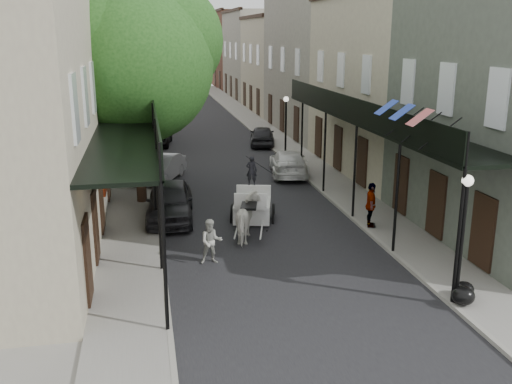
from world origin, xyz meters
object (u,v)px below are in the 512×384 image
car_right_near (288,163)px  car_right_far (262,136)px  lamppost_left (153,181)px  pedestrian_walking (211,242)px  horse (249,218)px  car_left_far (156,137)px  tree_near (144,57)px  lamppost_right_far (286,126)px  car_left_near (170,201)px  carriage (253,192)px  pedestrian_sidewalk_right (371,205)px  car_left_mid (161,168)px  tree_far (142,59)px  pedestrian_sidewalk_left (131,143)px  lamppost_right_near (462,238)px

car_right_near → car_right_far: 8.62m
lamppost_left → pedestrian_walking: 4.19m
car_right_far → pedestrian_walking: bearing=84.1°
horse → car_left_far: bearing=-67.4°
tree_near → lamppost_right_far: (8.30, 7.82, -4.44)m
car_right_far → car_left_near: bearing=75.6°
tree_near → carriage: 7.50m
pedestrian_sidewalk_right → car_left_mid: size_ratio=0.43×
tree_far → car_right_far: bearing=-11.3°
pedestrian_sidewalk_left → car_left_mid: pedestrian_sidewalk_left is taller
horse → pedestrian_sidewalk_left: bearing=-59.5°
lamppost_right_near → pedestrian_walking: lamppost_right_near is taller
car_left_far → lamppost_right_far: bearing=-30.1°
car_left_far → car_right_far: car_right_far is taller
tree_near → car_right_far: (7.80, 12.44, -5.80)m
lamppost_right_near → carriage: lamppost_right_near is taller
carriage → car_right_far: 16.04m
tree_far → car_left_mid: size_ratio=2.09×
pedestrian_sidewalk_right → car_left_far: pedestrian_sidewalk_right is taller
car_left_near → car_right_near: car_left_near is taller
lamppost_right_near → carriage: size_ratio=1.29×
lamppost_left → lamppost_right_far: same height
tree_far → carriage: 18.31m
tree_far → car_left_mid: (0.65, -10.18, -5.16)m
horse → lamppost_left: bearing=-10.9°
lamppost_right_near → tree_far: bearing=107.7°
pedestrian_sidewalk_left → car_right_near: bearing=147.4°
tree_near → lamppost_left: 6.10m
pedestrian_walking → pedestrian_sidewalk_right: bearing=19.3°
car_left_mid → car_left_near: bearing=-66.3°
car_left_far → car_right_far: bearing=-3.1°
car_left_mid → tree_far: bearing=116.0°
lamppost_right_far → pedestrian_sidewalk_right: (0.10, -13.38, -1.04)m
tree_far → car_left_far: size_ratio=2.03×
lamppost_right_far → car_left_far: lamppost_right_far is taller
lamppost_right_far → car_left_mid: (-7.70, -4.00, -1.37)m
car_left_far → tree_far: bearing=172.4°
car_left_mid → pedestrian_sidewalk_left: bearing=127.8°
car_left_far → pedestrian_walking: bearing=-78.9°
lamppost_right_far → carriage: bearing=-110.6°
horse → pedestrian_sidewalk_right: pedestrian_sidewalk_right is taller
horse → car_left_mid: (-2.91, 9.59, -0.18)m
tree_near → car_right_near: bearing=27.1°
lamppost_right_near → pedestrian_sidewalk_left: bearing=113.2°
tree_near → car_left_far: (0.60, 13.82, -5.90)m
car_left_mid → car_right_near: bearing=22.4°
lamppost_left → lamppost_right_far: bearing=55.7°
car_left_near → car_left_mid: bearing=95.9°
carriage → tree_far: bearing=118.0°
pedestrian_walking → pedestrian_sidewalk_right: (6.53, 2.20, 0.24)m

